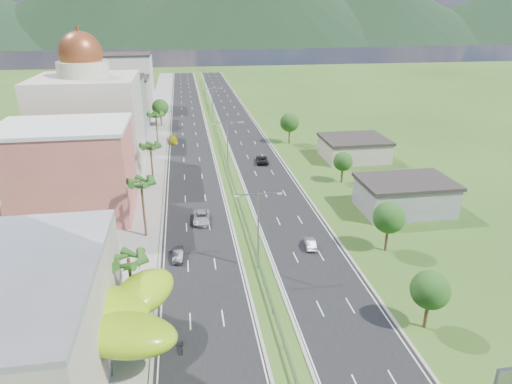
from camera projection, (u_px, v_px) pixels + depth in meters
name	position (u px, v px, depth m)	size (l,w,h in m)	color
ground	(272.00, 313.00, 52.23)	(500.00, 500.00, 0.00)	#2D5119
road_left	(189.00, 129.00, 133.68)	(11.00, 260.00, 0.04)	black
road_right	(240.00, 127.00, 135.87)	(11.00, 260.00, 0.04)	black
sidewalk_left	(156.00, 130.00, 132.27)	(7.00, 260.00, 0.12)	gray
median_guardrail	(219.00, 142.00, 118.03)	(0.10, 216.06, 0.76)	gray
streetlight_median_b	(258.00, 223.00, 58.90)	(6.04, 0.25, 11.00)	gray
streetlight_median_c	(227.00, 141.00, 95.59)	(6.04, 0.25, 11.00)	gray
streetlight_median_d	(212.00, 102.00, 136.87)	(6.04, 0.25, 11.00)	gray
streetlight_median_e	(204.00, 81.00, 178.15)	(6.04, 0.25, 11.00)	gray
lime_canopy	(77.00, 316.00, 43.78)	(18.00, 15.00, 7.40)	#8ABE12
pink_shophouse	(68.00, 173.00, 74.71)	(20.00, 15.00, 15.00)	#C85E52
domed_building	(90.00, 119.00, 94.38)	(20.00, 20.00, 28.70)	#C0B79F
midrise_grey	(113.00, 111.00, 118.70)	(16.00, 15.00, 16.00)	slate
midrise_beige	(123.00, 101.00, 139.43)	(16.00, 15.00, 13.00)	gray
midrise_white	(129.00, 82.00, 159.61)	(16.00, 15.00, 18.00)	silver
shed_near	(405.00, 197.00, 78.33)	(15.00, 10.00, 5.00)	slate
shed_far	(354.00, 149.00, 106.26)	(14.00, 12.00, 4.40)	gray
palm_tree_b	(129.00, 262.00, 49.18)	(3.60, 3.60, 8.10)	#47301C
palm_tree_c	(141.00, 184.00, 66.99)	(3.60, 3.60, 9.60)	#47301C
palm_tree_d	(150.00, 148.00, 88.44)	(3.60, 3.60, 8.60)	#47301C
palm_tree_e	(156.00, 116.00, 111.09)	(3.60, 3.60, 9.40)	#47301C
leafy_tree_lfar	(160.00, 107.00, 135.04)	(4.90, 4.90, 8.05)	#47301C
leafy_tree_ra	(430.00, 290.00, 48.21)	(4.20, 4.20, 6.90)	#47301C
leafy_tree_rb	(389.00, 218.00, 64.10)	(4.55, 4.55, 7.47)	#47301C
leafy_tree_rc	(343.00, 162.00, 90.52)	(3.85, 3.85, 6.33)	#47301C
leafy_tree_rd	(289.00, 122.00, 117.01)	(4.90, 4.90, 8.05)	#47301C
mountain_ridge	(247.00, 44.00, 473.80)	(860.00, 140.00, 90.00)	black
car_dark_left	(178.00, 255.00, 63.42)	(1.40, 4.00, 1.32)	black
car_silver_mid_left	(201.00, 217.00, 74.58)	(2.53, 5.50, 1.53)	#A4A7AC
car_yellow_far_left	(173.00, 140.00, 119.52)	(2.17, 5.35, 1.55)	gold
car_silver_right	(310.00, 243.00, 66.51)	(1.36, 3.91, 1.29)	#94969B
car_dark_far_right	(262.00, 159.00, 103.59)	(2.51, 5.45, 1.52)	black
motorcycle	(183.00, 344.00, 46.35)	(0.63, 2.08, 1.33)	black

